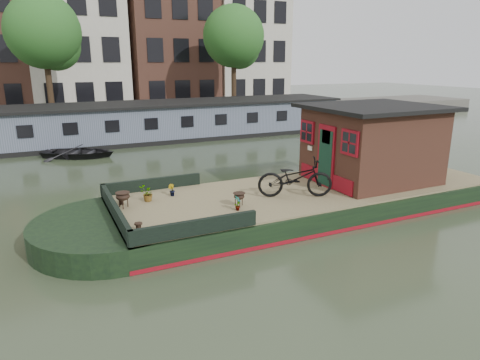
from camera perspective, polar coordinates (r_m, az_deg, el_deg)
name	(u,v)px	position (r m, az deg, el deg)	size (l,w,h in m)	color
ground	(312,208)	(13.48, 9.60, -3.69)	(120.00, 120.00, 0.00)	#26301E
houseboat_hull	(275,206)	(12.71, 4.69, -3.42)	(14.01, 4.02, 0.60)	black
houseboat_deck	(313,189)	(13.29, 9.72, -1.15)	(11.80, 3.80, 0.05)	olive
bow_bulwark	(149,206)	(11.22, -12.05, -3.35)	(3.00, 4.00, 0.35)	black
cabin	(372,143)	(14.34, 17.16, 4.77)	(4.00, 3.50, 2.42)	black
bicycle	(295,178)	(12.21, 7.37, 0.29)	(0.74, 2.12, 1.11)	black
potted_plant_a	(238,203)	(11.08, -0.32, -3.12)	(0.21, 0.14, 0.40)	#9C642C
potted_plant_b	(172,190)	(12.44, -9.10, -1.34)	(0.19, 0.15, 0.34)	brown
potted_plant_c	(147,194)	(12.06, -12.24, -1.79)	(0.40, 0.35, 0.44)	#9B5E2D
brazier_front	(239,200)	(11.40, -0.11, -2.62)	(0.35, 0.35, 0.37)	black
brazier_rear	(123,200)	(11.70, -15.33, -2.59)	(0.39, 0.39, 0.42)	black
bollard_port	(121,201)	(12.03, -15.56, -2.65)	(0.18, 0.18, 0.21)	black
bollard_stbd	(139,227)	(10.04, -13.37, -6.15)	(0.18, 0.18, 0.21)	black
dinghy	(78,150)	(21.65, -20.75, 3.80)	(2.41, 3.37, 0.70)	black
far_houseboat	(177,121)	(25.70, -8.46, 7.76)	(20.40, 4.40, 2.11)	slate
quay	(150,117)	(31.99, -11.89, 8.18)	(60.00, 6.00, 0.90)	#47443F
townhouse_row	(126,17)	(38.78, -14.94, 20.29)	(27.25, 8.00, 16.50)	brown
tree_left	(46,35)	(29.50, -24.44, 17.18)	(4.40, 4.40, 7.40)	#332316
tree_right	(235,39)	(32.44, -0.67, 18.24)	(4.40, 4.40, 7.40)	#332316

